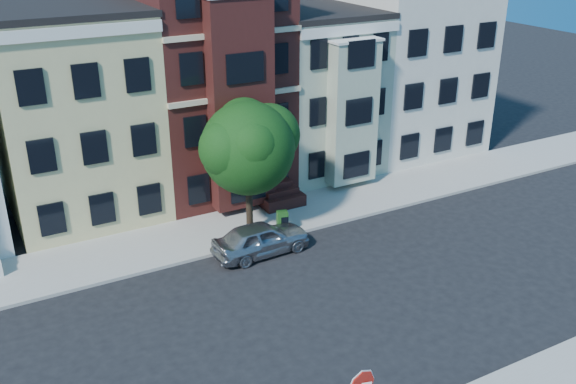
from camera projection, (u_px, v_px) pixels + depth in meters
ground at (347, 302)px, 25.35m from camera, size 120.00×120.00×0.00m
far_sidewalk at (257, 222)px, 31.75m from camera, size 60.00×4.00×0.15m
house_yellow at (72, 113)px, 31.90m from camera, size 7.00×9.00×10.00m
house_brown at (202, 77)px, 34.60m from camera, size 7.00×9.00×12.00m
house_green at (305, 90)px, 38.07m from camera, size 6.00×9.00×9.00m
house_cream at (401, 61)px, 40.77m from camera, size 8.00×9.00×11.00m
street_tree at (248, 154)px, 29.07m from camera, size 8.84×8.84×7.89m
parked_car at (261, 239)px, 28.70m from camera, size 4.53×1.97×1.52m
newspaper_box at (282, 222)px, 30.35m from camera, size 0.59×0.55×1.10m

